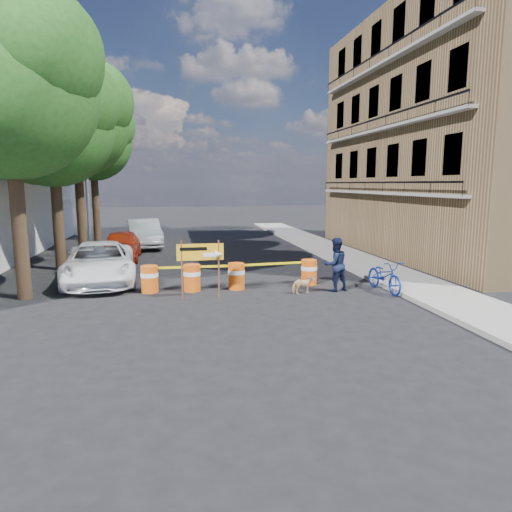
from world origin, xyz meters
name	(u,v)px	position (x,y,z in m)	size (l,w,h in m)	color
ground	(248,304)	(0.00, 0.00, 0.00)	(120.00, 120.00, 0.00)	black
sidewalk_east	(360,262)	(6.20, 6.00, 0.07)	(2.40, 40.00, 0.15)	gray
apartment_building	(458,135)	(12.00, 8.00, 6.00)	(8.00, 16.00, 12.00)	#94734B
tree_near	(10,89)	(-6.73, 2.00, 6.36)	(5.46, 5.20, 9.15)	#332316
tree_mid_a	(53,123)	(-6.74, 7.00, 6.01)	(5.25, 5.00, 8.68)	#332316
tree_mid_b	(77,121)	(-6.73, 12.00, 6.71)	(5.67, 5.40, 9.62)	#332316
tree_far	(93,140)	(-6.74, 17.00, 6.22)	(5.04, 4.80, 8.84)	#332316
streetlamp	(87,167)	(-5.93, 9.50, 4.38)	(1.25, 0.18, 8.00)	gray
barrel_far_left	(150,278)	(-2.95, 2.14, 0.47)	(0.58, 0.58, 0.90)	#DE580D
barrel_mid_left	(192,277)	(-1.55, 2.10, 0.47)	(0.58, 0.58, 0.90)	#DE580D
barrel_mid_right	(236,276)	(-0.04, 2.09, 0.47)	(0.58, 0.58, 0.90)	#DE580D
barrel_far_right	(309,272)	(2.63, 2.33, 0.47)	(0.58, 0.58, 0.90)	#DE580D
detour_sign	(206,256)	(-1.15, 0.88, 1.37)	(1.45, 0.27, 1.87)	#592D19
pedestrian	(335,264)	(3.19, 1.20, 0.91)	(0.88, 0.69, 1.82)	black
bicycle	(385,262)	(4.80, 0.81, 1.02)	(0.71, 1.07, 2.05)	navy
dog	(303,285)	(2.02, 0.96, 0.31)	(0.33, 0.73, 0.62)	#D9AC7C
suv_white	(100,263)	(-4.80, 4.04, 0.74)	(2.44, 5.30, 1.47)	white
sedan_red	(121,245)	(-4.54, 9.13, 0.70)	(1.66, 4.12, 1.40)	#97230C
sedan_silver	(144,233)	(-3.72, 13.43, 0.80)	(1.70, 4.87, 1.61)	silver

